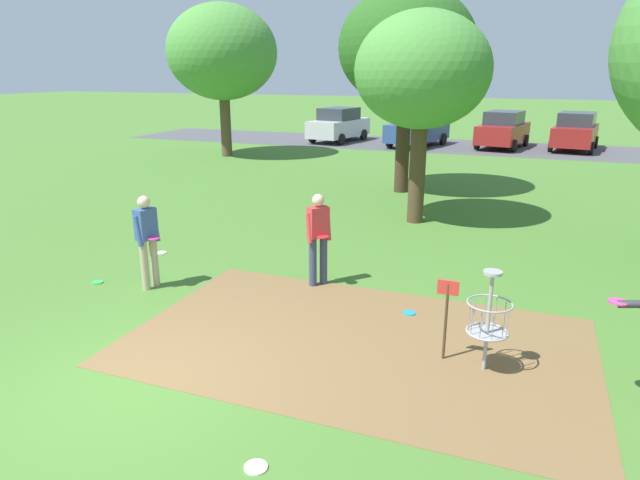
{
  "coord_description": "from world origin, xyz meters",
  "views": [
    {
      "loc": [
        4.43,
        -4.79,
        3.8
      ],
      "look_at": [
        1.15,
        3.7,
        1.0
      ],
      "focal_mm": 31.02,
      "sensor_mm": 36.0,
      "label": 1
    }
  ],
  "objects": [
    {
      "name": "tree_near_left",
      "position": [
        0.49,
        12.77,
        4.45
      ],
      "size": [
        4.19,
        4.19,
        6.26
      ],
      "color": "#422D1E",
      "rests_on": "ground"
    },
    {
      "name": "tree_mid_left",
      "position": [
        1.71,
        9.18,
        3.77
      ],
      "size": [
        3.32,
        3.32,
        5.22
      ],
      "color": "#4C3823",
      "rests_on": "ground"
    },
    {
      "name": "parked_car_rightmost",
      "position": [
        6.26,
        25.61,
        0.92
      ],
      "size": [
        2.43,
        4.42,
        1.84
      ],
      "color": "maroon",
      "rests_on": "ground"
    },
    {
      "name": "ground_plane",
      "position": [
        0.0,
        0.0,
        0.0
      ],
      "size": [
        160.0,
        160.0,
        0.0
      ],
      "primitive_type": "plane",
      "color": "#47752D"
    },
    {
      "name": "frisbee_near_basket",
      "position": [
        2.81,
        3.45,
        0.01
      ],
      "size": [
        0.2,
        0.2,
        0.02
      ],
      "primitive_type": "cylinder",
      "color": "#1E93DB",
      "rests_on": "ground"
    },
    {
      "name": "frisbee_far_left",
      "position": [
        2.18,
        -0.73,
        0.01
      ],
      "size": [
        0.24,
        0.24,
        0.02
      ],
      "primitive_type": "cylinder",
      "color": "white",
      "rests_on": "ground"
    },
    {
      "name": "player_waiting_left",
      "position": [
        0.96,
        4.11,
        0.97
      ],
      "size": [
        0.45,
        0.46,
        1.71
      ],
      "color": "#384260",
      "rests_on": "ground"
    },
    {
      "name": "player_throwing",
      "position": [
        -1.84,
        2.88,
        0.97
      ],
      "size": [
        0.43,
        0.49,
        1.71
      ],
      "color": "tan",
      "rests_on": "ground"
    },
    {
      "name": "parked_car_center_right",
      "position": [
        2.87,
        25.17,
        0.92
      ],
      "size": [
        2.53,
        4.46,
        1.84
      ],
      "color": "maroon",
      "rests_on": "ground"
    },
    {
      "name": "parking_lot_strip",
      "position": [
        0.0,
        24.93,
        0.0
      ],
      "size": [
        36.0,
        6.0,
        0.01
      ],
      "primitive_type": "cube",
      "color": "#4C4C51",
      "rests_on": "ground"
    },
    {
      "name": "tree_near_right",
      "position": [
        -8.83,
        17.59,
        4.56
      ],
      "size": [
        4.85,
        4.85,
        6.64
      ],
      "color": "brown",
      "rests_on": "ground"
    },
    {
      "name": "parked_car_center_left",
      "position": [
        -1.33,
        24.24,
        0.92
      ],
      "size": [
        2.79,
        4.52,
        1.84
      ],
      "color": "#2D4784",
      "rests_on": "ground"
    },
    {
      "name": "frisbee_by_tee",
      "position": [
        -2.89,
        4.6,
        0.01
      ],
      "size": [
        0.21,
        0.21,
        0.02
      ],
      "primitive_type": "cylinder",
      "color": "white",
      "rests_on": "ground"
    },
    {
      "name": "disc_golf_basket",
      "position": [
        4.05,
        2.07,
        0.75
      ],
      "size": [
        0.98,
        0.58,
        1.39
      ],
      "color": "#9E9EA3",
      "rests_on": "ground"
    },
    {
      "name": "parked_car_leftmost",
      "position": [
        -5.82,
        24.66,
        0.92
      ],
      "size": [
        2.52,
        4.45,
        1.84
      ],
      "color": "silver",
      "rests_on": "ground"
    },
    {
      "name": "frisbee_mid_grass",
      "position": [
        -2.93,
        2.7,
        0.01
      ],
      "size": [
        0.21,
        0.21,
        0.02
      ],
      "primitive_type": "cylinder",
      "color": "green",
      "rests_on": "ground"
    },
    {
      "name": "dirt_tee_pad",
      "position": [
        2.3,
        2.2,
        0.0
      ],
      "size": [
        6.6,
        4.08,
        0.01
      ],
      "primitive_type": "cube",
      "color": "brown",
      "rests_on": "ground"
    }
  ]
}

